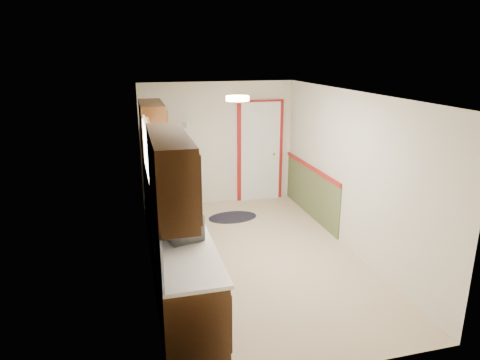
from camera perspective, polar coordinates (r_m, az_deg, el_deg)
room_shell at (r=6.07m, az=1.96°, el=0.12°), size 3.20×5.20×2.52m
kitchen_run at (r=5.70m, az=-9.26°, el=-5.35°), size 0.63×4.00×2.20m
back_wall_trim at (r=8.47m, az=4.12°, el=2.71°), size 1.12×2.30×2.08m
ceiling_fixture at (r=5.57m, az=-0.33°, el=10.82°), size 0.30×0.30×0.06m
microwave at (r=4.84m, az=-8.05°, el=-5.31°), size 0.46×0.62×0.38m
refrigerator at (r=7.93m, az=-9.43°, el=1.18°), size 0.77×0.74×1.68m
rug at (r=7.92m, az=-0.99°, el=-4.98°), size 0.94×0.64×0.01m
cooktop at (r=6.89m, az=-10.03°, el=-0.26°), size 0.46×0.55×0.02m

